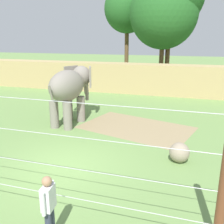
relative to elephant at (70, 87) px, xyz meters
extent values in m
plane|color=#6B8E4C|center=(1.90, -4.75, -1.96)|extent=(120.00, 120.00, 0.00)
cube|color=#937F5B|center=(3.55, 0.22, -1.96)|extent=(6.22, 4.81, 0.01)
cube|color=tan|center=(1.90, 8.89, -0.76)|extent=(36.00, 1.80, 2.40)
cylinder|color=gray|center=(-0.36, 0.44, -1.25)|extent=(0.44, 0.44, 1.41)
cylinder|color=gray|center=(0.41, 0.39, -1.25)|extent=(0.44, 0.44, 1.41)
cylinder|color=gray|center=(-0.46, -1.00, -1.25)|extent=(0.44, 0.44, 1.41)
cylinder|color=gray|center=(0.32, -1.05, -1.25)|extent=(0.44, 0.44, 1.41)
ellipsoid|color=gray|center=(-0.02, -0.31, 0.14)|extent=(1.59, 2.71, 1.61)
ellipsoid|color=gray|center=(0.09, 1.33, 0.42)|extent=(1.17, 1.07, 1.16)
cube|color=gray|center=(-0.52, 1.27, 0.42)|extent=(0.53, 0.84, 1.11)
cube|color=gray|center=(0.69, 1.19, 0.42)|extent=(0.42, 0.88, 1.11)
cylinder|color=gray|center=(0.12, 1.76, 0.00)|extent=(0.36, 0.51, 0.63)
cylinder|color=gray|center=(0.13, 1.88, -0.44)|extent=(0.29, 0.37, 0.59)
cylinder|color=gray|center=(0.13, 1.96, -0.86)|extent=(0.22, 0.22, 0.55)
cylinder|color=gray|center=(-0.12, -1.76, 0.03)|extent=(0.12, 0.31, 0.80)
sphere|color=gray|center=(5.89, -3.05, -1.58)|extent=(0.75, 0.75, 0.75)
cylinder|color=brown|center=(6.92, -7.07, -0.35)|extent=(0.21, 0.21, 3.22)
cylinder|color=#B7B7BC|center=(1.90, -7.07, -1.38)|extent=(11.04, 0.02, 0.02)
cylinder|color=#B7B7BC|center=(1.90, -7.07, -0.54)|extent=(11.04, 0.02, 0.02)
cylinder|color=#B7B7BC|center=(1.90, -7.07, 0.29)|extent=(11.04, 0.02, 0.02)
cylinder|color=#B7B7BC|center=(1.90, -7.07, 1.13)|extent=(11.04, 0.02, 0.02)
cylinder|color=#33384C|center=(3.32, -7.90, -1.52)|extent=(0.15, 0.15, 0.88)
cube|color=silver|center=(3.33, -7.98, -0.80)|extent=(0.26, 0.38, 0.56)
sphere|color=#A87A5B|center=(3.33, -7.98, -0.40)|extent=(0.22, 0.22, 0.22)
cylinder|color=silver|center=(3.36, -8.22, -0.80)|extent=(0.10, 0.10, 0.54)
cylinder|color=silver|center=(3.31, -7.75, -0.80)|extent=(0.10, 0.10, 0.54)
cube|color=black|center=(3.23, -7.73, -1.02)|extent=(0.02, 0.07, 0.14)
cylinder|color=brown|center=(3.68, 13.87, 0.88)|extent=(0.44, 0.44, 5.67)
cylinder|color=brown|center=(3.15, 13.56, 0.03)|extent=(0.44, 0.44, 3.98)
ellipsoid|color=#235B23|center=(3.15, 13.56, 4.69)|extent=(6.29, 6.29, 6.60)
cylinder|color=brown|center=(-0.95, 16.02, 0.71)|extent=(0.44, 0.44, 5.34)
ellipsoid|color=#235B23|center=(-0.95, 16.02, 5.42)|extent=(4.81, 4.81, 5.05)
camera|label=1|loc=(6.10, -12.24, 2.55)|focal=41.59mm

